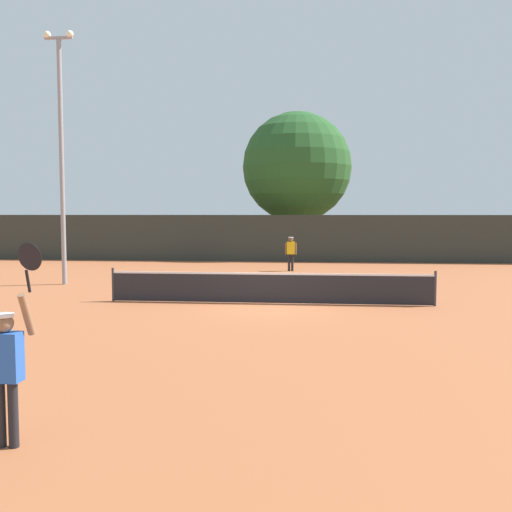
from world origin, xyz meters
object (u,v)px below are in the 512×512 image
object	(u,v)px
player_serving	(7,359)
parked_car_near	(252,242)
player_receiving	(291,250)
light_pole	(61,144)
large_tree	(297,167)
tennis_ball	(231,298)
parked_car_mid	(389,243)

from	to	relation	value
player_serving	parked_car_near	distance (m)	34.36
player_receiving	parked_car_near	distance (m)	13.31
light_pole	player_receiving	bearing A→B (deg)	35.15
large_tree	light_pole	bearing A→B (deg)	-119.27
player_receiving	large_tree	bearing A→B (deg)	-90.00
player_receiving	light_pole	xyz separation A→B (m)	(-8.68, -6.11, 4.46)
player_receiving	tennis_ball	xyz separation A→B (m)	(-1.58, -9.47, -0.97)
player_serving	large_tree	size ratio (longest dim) A/B	0.27
player_serving	parked_car_mid	world-z (taller)	player_serving
player_serving	large_tree	distance (m)	31.28
player_serving	tennis_ball	size ratio (longest dim) A/B	36.18
player_receiving	player_serving	bearing A→B (deg)	83.25
light_pole	parked_car_near	size ratio (longest dim) A/B	2.23
light_pole	large_tree	distance (m)	17.76
player_serving	light_pole	distance (m)	17.09
tennis_ball	player_receiving	bearing A→B (deg)	80.54
player_serving	light_pole	bearing A→B (deg)	111.83
player_serving	player_receiving	xyz separation A→B (m)	(2.54, 21.45, -0.07)
large_tree	parked_car_mid	size ratio (longest dim) A/B	2.16
tennis_ball	large_tree	xyz separation A→B (m)	(1.58, 18.85, 5.70)
player_serving	parked_car_near	world-z (taller)	player_serving
player_receiving	parked_car_near	xyz separation A→B (m)	(-3.25, 12.91, -0.23)
player_receiving	parked_car_near	size ratio (longest dim) A/B	0.38
player_receiving	tennis_ball	distance (m)	9.65
tennis_ball	large_tree	world-z (taller)	large_tree
tennis_ball	parked_car_near	xyz separation A→B (m)	(-1.67, 22.38, 0.74)
tennis_ball	parked_car_near	size ratio (longest dim) A/B	0.02
light_pole	large_tree	world-z (taller)	light_pole
light_pole	parked_car_near	world-z (taller)	light_pole
parked_car_near	parked_car_mid	world-z (taller)	same
light_pole	parked_car_mid	distance (m)	23.47
tennis_ball	parked_car_mid	world-z (taller)	parked_car_mid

